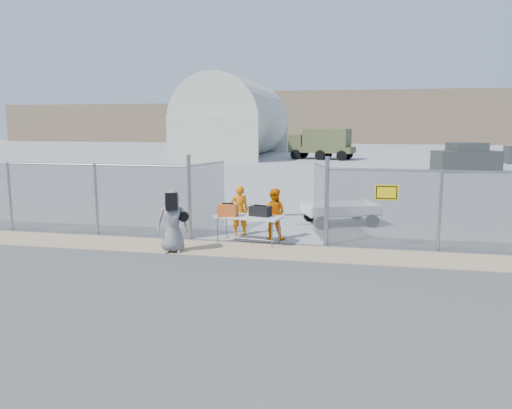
% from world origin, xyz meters
% --- Properties ---
extents(ground, '(160.00, 160.00, 0.00)m').
position_xyz_m(ground, '(0.00, 0.00, 0.00)').
color(ground, '#454545').
extents(tarmac_inside, '(160.00, 80.00, 0.01)m').
position_xyz_m(tarmac_inside, '(0.00, 42.00, 0.01)').
color(tarmac_inside, '#989898').
rests_on(tarmac_inside, ground).
extents(dirt_strip, '(44.00, 1.60, 0.01)m').
position_xyz_m(dirt_strip, '(0.00, 1.00, 0.01)').
color(dirt_strip, tan).
rests_on(dirt_strip, ground).
extents(distant_hills, '(140.00, 6.00, 9.00)m').
position_xyz_m(distant_hills, '(5.00, 78.00, 4.50)').
color(distant_hills, '#7F684F').
rests_on(distant_hills, ground).
extents(chain_link_fence, '(40.00, 0.20, 2.20)m').
position_xyz_m(chain_link_fence, '(0.00, 2.00, 1.10)').
color(chain_link_fence, gray).
rests_on(chain_link_fence, ground).
extents(quonset_hangar, '(9.00, 18.00, 8.00)m').
position_xyz_m(quonset_hangar, '(-10.00, 40.00, 4.00)').
color(quonset_hangar, beige).
rests_on(quonset_hangar, ground).
extents(folding_table, '(1.96, 1.07, 0.79)m').
position_xyz_m(folding_table, '(-0.19, 1.83, 0.40)').
color(folding_table, silver).
rests_on(folding_table, ground).
extents(orange_bag, '(0.54, 0.36, 0.34)m').
position_xyz_m(orange_bag, '(-0.76, 1.72, 0.96)').
color(orange_bag, orange).
rests_on(orange_bag, folding_table).
extents(black_duffel, '(0.65, 0.48, 0.28)m').
position_xyz_m(black_duffel, '(0.14, 1.90, 0.93)').
color(black_duffel, black).
rests_on(black_duffel, folding_table).
extents(security_worker_left, '(0.65, 0.54, 1.54)m').
position_xyz_m(security_worker_left, '(-0.68, 2.78, 0.77)').
color(security_worker_left, orange).
rests_on(security_worker_left, ground).
extents(security_worker_right, '(0.81, 0.66, 1.52)m').
position_xyz_m(security_worker_right, '(0.44, 2.45, 0.76)').
color(security_worker_right, orange).
rests_on(security_worker_right, ground).
extents(visitor, '(0.95, 0.78, 1.68)m').
position_xyz_m(visitor, '(-1.94, 0.44, 0.84)').
color(visitor, gray).
rests_on(visitor, ground).
extents(utility_trailer, '(3.57, 2.70, 0.77)m').
position_xyz_m(utility_trailer, '(2.27, 5.08, 0.39)').
color(utility_trailer, silver).
rests_on(utility_trailer, ground).
extents(military_truck, '(6.43, 3.54, 2.90)m').
position_xyz_m(military_truck, '(-0.69, 36.48, 1.45)').
color(military_truck, '#535A32').
rests_on(military_truck, ground).
extents(parked_vehicle_near, '(4.83, 3.20, 2.01)m').
position_xyz_m(parked_vehicle_near, '(10.32, 26.12, 1.01)').
color(parked_vehicle_near, '#363A36').
rests_on(parked_vehicle_near, ground).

